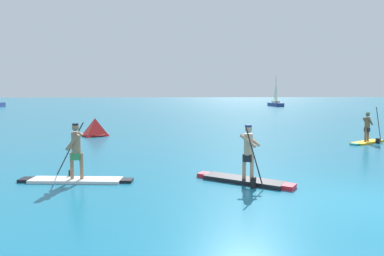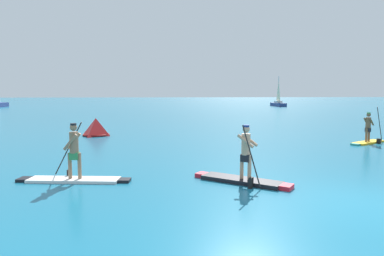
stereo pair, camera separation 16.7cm
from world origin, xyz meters
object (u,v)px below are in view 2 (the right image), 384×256
(race_marker_buoy, at_px, (96,128))
(sailboat_right_horizon, at_px, (278,103))
(paddleboarder_near_left, at_px, (74,168))
(paddleboarder_far_right, at_px, (369,136))
(paddleboarder_mid_center, at_px, (243,171))

(race_marker_buoy, distance_m, sailboat_right_horizon, 53.92)
(paddleboarder_near_left, xyz_separation_m, sailboat_right_horizon, (27.97, 56.85, 0.38))
(paddleboarder_far_right, xyz_separation_m, sailboat_right_horizon, (14.10, 50.45, 0.39))
(paddleboarder_far_right, distance_m, race_marker_buoy, 15.81)
(paddleboarder_mid_center, xyz_separation_m, paddleboarder_far_right, (8.83, 7.20, 0.04))
(race_marker_buoy, relative_size, sailboat_right_horizon, 0.29)
(paddleboarder_mid_center, height_order, paddleboarder_far_right, paddleboarder_far_right)
(race_marker_buoy, bearing_deg, paddleboarder_far_right, -18.61)
(paddleboarder_far_right, xyz_separation_m, race_marker_buoy, (-14.98, 5.05, 0.10))
(paddleboarder_far_right, distance_m, sailboat_right_horizon, 52.38)
(race_marker_buoy, xyz_separation_m, sailboat_right_horizon, (29.08, 45.40, 0.29))
(race_marker_buoy, bearing_deg, sailboat_right_horizon, 57.36)
(paddleboarder_mid_center, bearing_deg, race_marker_buoy, 155.55)
(paddleboarder_mid_center, bearing_deg, paddleboarder_near_left, -150.14)
(paddleboarder_mid_center, relative_size, paddleboarder_far_right, 0.94)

